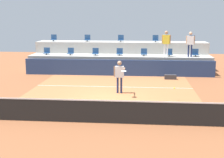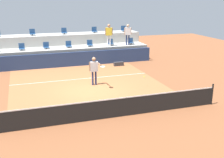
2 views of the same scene
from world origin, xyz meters
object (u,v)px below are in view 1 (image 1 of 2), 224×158
spectator_in_white (190,42)px  tennis_ball (174,88)px  stadium_chair_lower_mid_left (95,52)px  tennis_player (120,74)px  stadium_chair_lower_left (71,52)px  stadium_chair_upper_far_left (54,38)px  stadium_chair_upper_right (156,39)px  stadium_chair_upper_center (121,39)px  spectator_leaning_on_rail (166,41)px  equipment_bag (170,77)px  stadium_chair_lower_center (120,52)px  stadium_chair_lower_far_left (47,52)px  stadium_chair_lower_mid_right (144,53)px  stadium_chair_lower_right (169,53)px  stadium_chair_lower_far_right (195,53)px  stadium_chair_upper_left (87,39)px  stadium_chair_upper_far_right (192,39)px

spectator_in_white → tennis_ball: size_ratio=25.42×
stadium_chair_lower_mid_left → tennis_player: bearing=-70.9°
stadium_chair_lower_left → stadium_chair_lower_mid_left: (1.82, 0.00, 0.00)m
stadium_chair_upper_far_left → stadium_chair_upper_right: size_ratio=1.00×
stadium_chair_upper_center → tennis_ball: 10.04m
stadium_chair_lower_left → spectator_leaning_on_rail: 6.89m
stadium_chair_upper_center → equipment_bag: stadium_chair_upper_center is taller
stadium_chair_lower_center → stadium_chair_upper_far_left: 5.68m
tennis_player → spectator_in_white: (4.45, 5.97, 1.24)m
stadium_chair_lower_far_left → spectator_leaning_on_rail: spectator_leaning_on_rail is taller
stadium_chair_lower_far_left → stadium_chair_upper_far_left: 1.99m
stadium_chair_lower_mid_right → stadium_chair_lower_right: same height
stadium_chair_lower_far_right → spectator_leaning_on_rail: spectator_leaning_on_rail is taller
spectator_leaning_on_rail → stadium_chair_upper_left: bearing=159.7°
stadium_chair_lower_center → stadium_chair_upper_center: 1.99m
stadium_chair_lower_right → stadium_chair_lower_far_right: 1.81m
stadium_chair_lower_center → stadium_chair_lower_far_right: 5.33m
stadium_chair_lower_center → stadium_chair_lower_right: 3.52m
stadium_chair_lower_center → stadium_chair_upper_left: bearing=145.7°
stadium_chair_lower_mid_right → stadium_chair_upper_center: bearing=134.7°
stadium_chair_upper_far_right → tennis_ball: 9.76m
stadium_chair_lower_right → stadium_chair_upper_right: bearing=116.9°
stadium_chair_upper_far_left → stadium_chair_lower_far_right: bearing=-9.6°
stadium_chair_lower_center → stadium_chair_upper_far_left: stadium_chair_upper_far_left is taller
stadium_chair_lower_center → tennis_ball: size_ratio=7.65×
stadium_chair_lower_mid_left → spectator_in_white: bearing=-3.3°
stadium_chair_lower_left → stadium_chair_lower_mid_left: bearing=0.0°
stadium_chair_lower_mid_left → spectator_in_white: 6.71m
stadium_chair_lower_right → stadium_chair_upper_far_right: size_ratio=1.00×
stadium_chair_lower_far_left → stadium_chair_lower_right: 8.89m
stadium_chair_lower_right → stadium_chair_upper_far_left: size_ratio=1.00×
stadium_chair_lower_mid_right → tennis_ball: (1.42, -7.56, -0.85)m
stadium_chair_lower_mid_right → stadium_chair_lower_right: size_ratio=1.00×
stadium_chair_upper_right → tennis_player: bearing=-104.9°
stadium_chair_upper_right → tennis_player: stadium_chair_upper_right is taller
spectator_leaning_on_rail → stadium_chair_lower_far_left: bearing=177.4°
stadium_chair_lower_far_left → stadium_chair_upper_far_left: (0.05, 1.80, 0.85)m
stadium_chair_upper_right → stadium_chair_upper_far_right: bearing=0.0°
stadium_chair_upper_center → tennis_ball: size_ratio=7.65×
stadium_chair_upper_far_left → spectator_in_white: 10.44m
stadium_chair_lower_right → equipment_bag: (-0.06, -2.21, -1.31)m
stadium_chair_lower_mid_left → spectator_leaning_on_rail: spectator_leaning_on_rail is taller
stadium_chair_lower_mid_left → stadium_chair_upper_far_left: (-3.56, 1.80, 0.85)m
stadium_chair_lower_center → stadium_chair_lower_mid_right: bearing=0.0°
stadium_chair_lower_left → stadium_chair_lower_far_right: bearing=0.0°
stadium_chair_lower_far_right → stadium_chair_upper_far_right: (0.00, 1.80, 0.85)m
stadium_chair_lower_center → spectator_leaning_on_rail: bearing=-6.7°
stadium_chair_upper_far_left → equipment_bag: bearing=-24.6°
stadium_chair_upper_center → spectator_in_white: spectator_in_white is taller
stadium_chair_upper_far_left → spectator_leaning_on_rail: bearing=-14.3°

